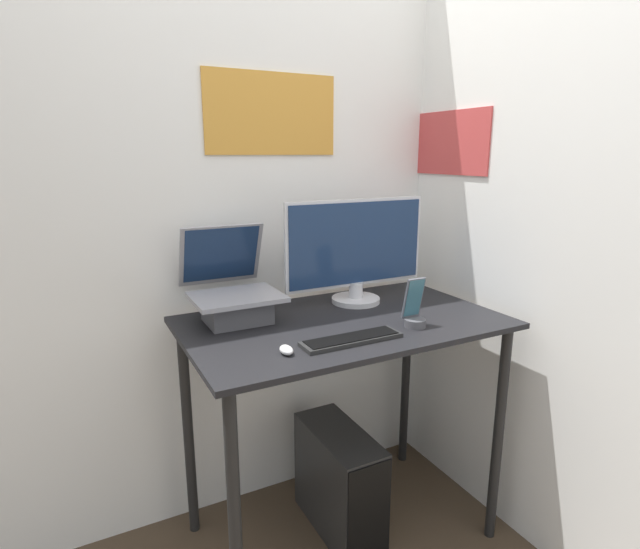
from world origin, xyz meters
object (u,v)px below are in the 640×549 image
at_px(laptop, 234,297).
at_px(cell_phone, 414,313).
at_px(monitor, 356,253).
at_px(computer_tower, 339,481).
at_px(keyboard, 352,339).
at_px(mouse, 286,350).

distance_m(laptop, cell_phone, 0.64).
xyz_separation_m(monitor, cell_phone, (0.03, -0.34, -0.15)).
bearing_deg(monitor, laptop, 178.35).
bearing_deg(cell_phone, monitor, 94.52).
relative_size(laptop, computer_tower, 0.78).
distance_m(monitor, cell_phone, 0.38).
bearing_deg(computer_tower, keyboard, -111.96).
xyz_separation_m(cell_phone, computer_tower, (-0.18, 0.20, -0.74)).
xyz_separation_m(laptop, cell_phone, (0.53, -0.36, -0.04)).
bearing_deg(mouse, cell_phone, 2.60).
distance_m(laptop, monitor, 0.52).
xyz_separation_m(monitor, computer_tower, (-0.15, -0.14, -0.89)).
bearing_deg(laptop, mouse, -84.67).
height_order(monitor, computer_tower, monitor).
xyz_separation_m(mouse, computer_tower, (0.32, 0.23, -0.70)).
xyz_separation_m(keyboard, computer_tower, (0.09, 0.23, -0.70)).
bearing_deg(laptop, cell_phone, -34.15).
bearing_deg(monitor, cell_phone, -85.48).
bearing_deg(keyboard, cell_phone, 5.31).
distance_m(monitor, mouse, 0.62).
bearing_deg(mouse, laptop, 95.33).
bearing_deg(cell_phone, laptop, 145.85).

